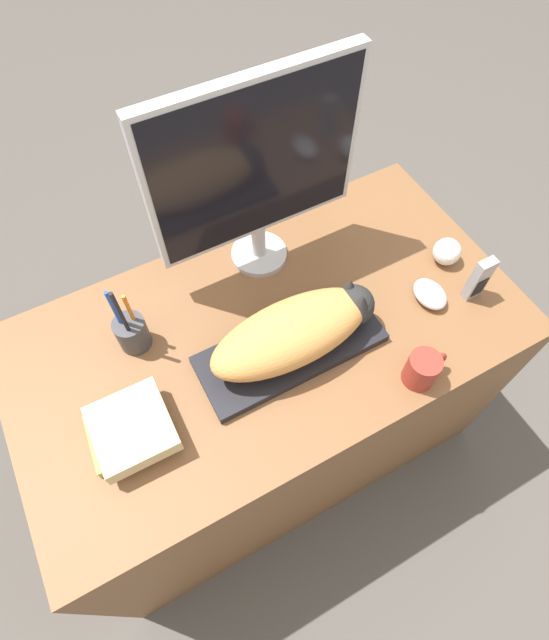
% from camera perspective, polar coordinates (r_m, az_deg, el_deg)
% --- Properties ---
extents(ground_plane, '(12.00, 12.00, 0.00)m').
position_cam_1_polar(ground_plane, '(1.80, 4.92, -21.43)').
color(ground_plane, '#4C4742').
extents(desk, '(1.23, 0.66, 0.73)m').
position_cam_1_polar(desk, '(1.52, -0.54, -8.18)').
color(desk, brown).
rests_on(desk, ground_plane).
extents(keyboard, '(0.43, 0.17, 0.02)m').
position_cam_1_polar(keyboard, '(1.16, 1.81, -3.30)').
color(keyboard, black).
rests_on(keyboard, desk).
extents(cat, '(0.40, 0.16, 0.12)m').
position_cam_1_polar(cat, '(1.10, 2.80, -1.10)').
color(cat, '#D18C47').
rests_on(cat, keyboard).
extents(monitor, '(0.49, 0.15, 0.51)m').
position_cam_1_polar(monitor, '(1.11, -2.12, 16.89)').
color(monitor, '#B7B7BC').
rests_on(monitor, desk).
extents(computer_mouse, '(0.07, 0.10, 0.04)m').
position_cam_1_polar(computer_mouse, '(1.28, 17.34, 2.85)').
color(computer_mouse, silver).
rests_on(computer_mouse, desk).
extents(coffee_mug, '(0.10, 0.07, 0.09)m').
position_cam_1_polar(coffee_mug, '(1.14, 16.59, -5.38)').
color(coffee_mug, '#9E2D23').
rests_on(coffee_mug, desk).
extents(pen_cup, '(0.07, 0.07, 0.23)m').
position_cam_1_polar(pen_cup, '(1.18, -16.01, -1.32)').
color(pen_cup, '#38383D').
rests_on(pen_cup, desk).
extents(baseball, '(0.07, 0.07, 0.07)m').
position_cam_1_polar(baseball, '(1.36, 19.10, 7.40)').
color(baseball, silver).
rests_on(baseball, desk).
extents(phone, '(0.05, 0.03, 0.13)m').
position_cam_1_polar(phone, '(1.29, 22.34, 4.33)').
color(phone, '#99999E').
rests_on(phone, desk).
extents(book_stack, '(0.18, 0.17, 0.07)m').
position_cam_1_polar(book_stack, '(1.09, -16.13, -11.96)').
color(book_stack, '#CCC14C').
rests_on(book_stack, desk).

